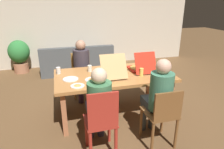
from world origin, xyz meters
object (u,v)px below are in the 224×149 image
Objects in this scene: couch at (77,62)px; person_2 at (158,94)px; drinking_glass_1 at (90,69)px; dining_table at (114,78)px; chair_0 at (101,122)px; drinking_glass_0 at (58,71)px; pizza_box_1 at (110,71)px; plate_1 at (71,79)px; pizza_box_0 at (140,67)px; chair_2 at (162,114)px; person_0 at (98,103)px; potted_plant at (19,54)px; drinking_glass_2 at (141,72)px; plate_0 at (93,79)px; person_1 at (82,65)px; plate_2 at (78,86)px; chair_1 at (82,71)px.

person_2 is at bearing -76.97° from couch.
couch is at bearing 90.46° from drinking_glass_1.
dining_table is 2.53m from couch.
chair_0 is 1.35m from drinking_glass_0.
drinking_glass_0 reaches higher than couch.
plate_1 is (-0.66, -0.09, -0.05)m from pizza_box_1.
pizza_box_0 is 1.41m from drinking_glass_0.
drinking_glass_0 is (-1.28, 1.26, 0.31)m from chair_2.
person_0 is 1.31× the size of potted_plant.
couch is (-0.79, 2.67, -0.54)m from drinking_glass_2.
drinking_glass_2 is (1.30, -0.46, 0.01)m from drinking_glass_0.
person_0 is at bearing -117.59° from dining_table.
potted_plant reaches higher than plate_0.
plate_0 is 2.69m from couch.
person_1 is at bearing 116.32° from person_2.
chair_0 is 1.19m from drinking_glass_2.
pizza_box_1 is (0.37, 0.86, 0.11)m from person_0.
person_2 is (0.39, -0.84, 0.04)m from dining_table.
chair_0 is 7.26× the size of drinking_glass_2.
chair_2 is (0.82, -0.17, -0.20)m from person_0.
drinking_glass_2 is at bearing 36.44° from person_0.
couch is at bearing 102.49° from chair_2.
chair_2 is 6.63× the size of drinking_glass_2.
plate_1 is at bearing 172.83° from drinking_glass_2.
pizza_box_0 is at bearing 15.86° from plate_0.
person_1 is at bearing -91.70° from couch.
person_2 reaches higher than plate_0.
dining_table is 1.63× the size of person_1.
person_0 reaches higher than chair_2.
plate_2 is (-0.21, 0.47, 0.07)m from person_0.
pizza_box_1 reaches higher than plate_2.
drinking_glass_0 is at bearing -68.22° from potted_plant.
plate_0 is (0.05, 0.80, 0.25)m from chair_0.
drinking_glass_1 reaches higher than plate_0.
plate_1 is (-0.34, 0.12, -0.00)m from plate_0.
plate_2 is (-1.03, 0.64, 0.26)m from chair_2.
chair_1 is at bearing 90.00° from person_1.
chair_0 is 0.24m from person_0.
pizza_box_1 reaches higher than potted_plant.
person_1 reaches higher than chair_1.
plate_1 is (-1.10, 0.79, 0.03)m from person_2.
drinking_glass_1 is (-0.75, 1.08, 0.08)m from person_2.
drinking_glass_2 reaches higher than chair_2.
pizza_box_1 is (0.37, 1.01, 0.29)m from chair_0.
person_0 is at bearing -113.42° from pizza_box_1.
chair_0 is 1.44m from pizza_box_0.
drinking_glass_0 is 0.53m from drinking_glass_1.
dining_table is at bearing -32.01° from pizza_box_1.
couch is (-0.77, 3.47, -0.22)m from chair_2.
pizza_box_0 is 2.07× the size of plate_0.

